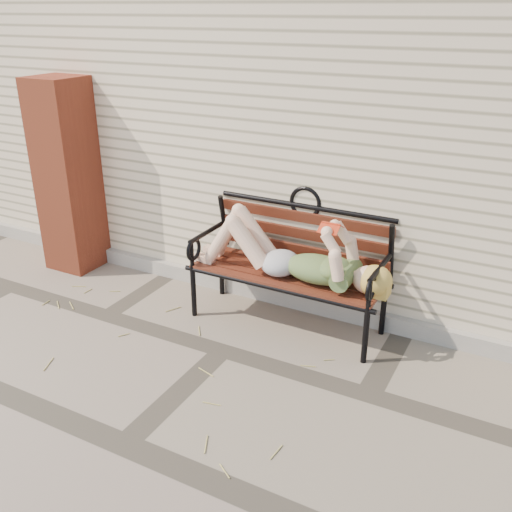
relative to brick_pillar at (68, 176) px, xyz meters
The scene contains 7 objects.
ground 2.62m from the brick_pillar, 18.06° to the right, with size 80.00×80.00×0.00m, color #796D5D.
house_wall 3.26m from the brick_pillar, 44.37° to the left, with size 8.00×4.00×3.00m, color beige.
foundation_strip 2.49m from the brick_pillar, ahead, with size 8.00×0.10×0.15m, color #ADA59C.
brick_pillar is the anchor object (origin of this frame).
garden_bench 2.59m from the brick_pillar, ahead, with size 1.84×0.73×1.19m.
reading_woman 2.61m from the brick_pillar, ahead, with size 1.73×0.39×0.55m.
straw_scatter 2.27m from the brick_pillar, 33.49° to the right, with size 2.80×1.70×0.01m.
Camera 1 is at (2.12, -3.42, 2.62)m, focal length 40.00 mm.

